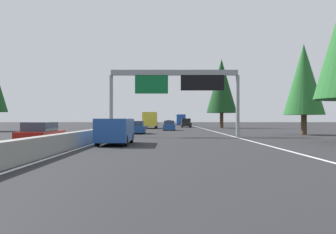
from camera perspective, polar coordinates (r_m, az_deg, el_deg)
The scene contains 15 objects.
ground_plane at distance 62.74m, azimuth -4.75°, elevation -1.89°, with size 320.00×320.00×0.00m, color #262628.
median_barrier at distance 82.69m, azimuth -3.79°, elevation -1.22°, with size 180.00×0.56×0.90m, color gray.
shoulder_stripe_right at distance 72.78m, azimuth 5.00°, elevation -1.68°, with size 160.00×0.16×0.01m, color silver.
shoulder_stripe_median at distance 72.69m, azimuth -3.89°, elevation -1.68°, with size 160.00×0.16×0.01m, color silver.
sign_gantry_overhead at distance 35.20m, azimuth 1.30°, elevation 5.30°, with size 0.50×12.68×6.45m.
minivan_far_left at distance 23.87m, azimuth -8.28°, elevation -2.04°, with size 5.00×1.95×1.69m.
sedan_distant_a at distance 41.89m, azimuth -4.95°, elevation -1.70°, with size 4.40×1.80×1.47m.
box_truck_near_center at distance 66.62m, azimuth -2.82°, elevation -0.42°, with size 8.50×2.40×2.95m.
sedan_mid_center at distance 105.40m, azimuth 0.13°, elevation -0.92°, with size 4.40×1.80×1.47m.
sedan_near_right at distance 54.55m, azimuth 0.19°, elevation -1.40°, with size 4.40×1.80×1.47m.
pickup_distant_b at distance 76.26m, azimuth 2.87°, elevation -0.94°, with size 5.60×2.00×1.86m.
bus_mid_right at distance 108.95m, azimuth 2.00°, elevation -0.36°, with size 11.50×2.55×3.10m.
oncoming_near at distance 24.11m, azimuth -19.41°, elevation -2.65°, with size 4.40×1.80×1.47m.
conifer_right_near at distance 41.47m, azimuth 20.65°, elevation 5.57°, with size 4.30×4.30×9.77m.
conifer_right_mid at distance 70.78m, azimuth 8.46°, elevation 4.85°, with size 5.87×5.87×13.33m.
Camera 1 is at (-2.50, -5.30, 1.64)m, focal length 38.61 mm.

